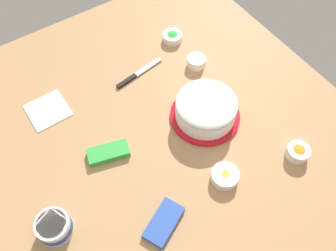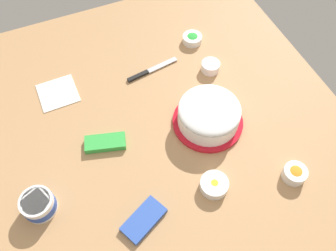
{
  "view_description": "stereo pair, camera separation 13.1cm",
  "coord_description": "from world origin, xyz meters",
  "px_view_note": "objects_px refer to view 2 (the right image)",
  "views": [
    {
      "loc": [
        -0.31,
        -0.61,
        1.14
      ],
      "look_at": [
        0.08,
        -0.01,
        0.04
      ],
      "focal_mm": 37.99,
      "sensor_mm": 36.0,
      "label": 1
    },
    {
      "loc": [
        -0.19,
        -0.67,
        1.14
      ],
      "look_at": [
        0.08,
        -0.01,
        0.04
      ],
      "focal_mm": 37.99,
      "sensor_mm": 36.0,
      "label": 2
    }
  ],
  "objects_px": {
    "sprinkle_bowl_yellow": "(214,185)",
    "frosting_tub": "(38,204)",
    "candy_box_upper": "(105,143)",
    "spreading_knife": "(148,71)",
    "candy_box_lower": "(144,220)",
    "paper_napkin": "(58,93)",
    "sprinkle_bowl_orange": "(295,173)",
    "sprinkle_bowl_green": "(192,38)",
    "sprinkle_bowl_pink": "(211,66)",
    "frosted_cake": "(209,115)"
  },
  "relations": [
    {
      "from": "sprinkle_bowl_yellow",
      "to": "frosting_tub",
      "type": "bearing_deg",
      "value": 164.48
    },
    {
      "from": "frosting_tub",
      "to": "candy_box_upper",
      "type": "xyz_separation_m",
      "value": [
        0.27,
        0.15,
        -0.02
      ]
    },
    {
      "from": "frosting_tub",
      "to": "sprinkle_bowl_yellow",
      "type": "bearing_deg",
      "value": -15.52
    },
    {
      "from": "frosting_tub",
      "to": "spreading_knife",
      "type": "bearing_deg",
      "value": 37.53
    },
    {
      "from": "spreading_knife",
      "to": "candy_box_upper",
      "type": "height_order",
      "value": "candy_box_upper"
    },
    {
      "from": "candy_box_lower",
      "to": "paper_napkin",
      "type": "distance_m",
      "value": 0.64
    },
    {
      "from": "paper_napkin",
      "to": "sprinkle_bowl_orange",
      "type": "bearing_deg",
      "value": -45.53
    },
    {
      "from": "frosting_tub",
      "to": "candy_box_lower",
      "type": "xyz_separation_m",
      "value": [
        0.3,
        -0.17,
        -0.03
      ]
    },
    {
      "from": "candy_box_upper",
      "to": "candy_box_lower",
      "type": "bearing_deg",
      "value": -69.66
    },
    {
      "from": "frosting_tub",
      "to": "sprinkle_bowl_yellow",
      "type": "distance_m",
      "value": 0.58
    },
    {
      "from": "frosting_tub",
      "to": "sprinkle_bowl_green",
      "type": "height_order",
      "value": "frosting_tub"
    },
    {
      "from": "candy_box_lower",
      "to": "sprinkle_bowl_pink",
      "type": "bearing_deg",
      "value": 19.35
    },
    {
      "from": "frosting_tub",
      "to": "paper_napkin",
      "type": "relative_size",
      "value": 0.73
    },
    {
      "from": "frosting_tub",
      "to": "sprinkle_bowl_pink",
      "type": "distance_m",
      "value": 0.85
    },
    {
      "from": "sprinkle_bowl_green",
      "to": "candy_box_upper",
      "type": "relative_size",
      "value": 0.58
    },
    {
      "from": "sprinkle_bowl_pink",
      "to": "candy_box_upper",
      "type": "height_order",
      "value": "sprinkle_bowl_pink"
    },
    {
      "from": "frosting_tub",
      "to": "candy_box_lower",
      "type": "relative_size",
      "value": 0.74
    },
    {
      "from": "sprinkle_bowl_yellow",
      "to": "sprinkle_bowl_pink",
      "type": "relative_size",
      "value": 1.25
    },
    {
      "from": "frosted_cake",
      "to": "sprinkle_bowl_green",
      "type": "bearing_deg",
      "value": 72.64
    },
    {
      "from": "sprinkle_bowl_orange",
      "to": "sprinkle_bowl_pink",
      "type": "relative_size",
      "value": 1.06
    },
    {
      "from": "candy_box_lower",
      "to": "candy_box_upper",
      "type": "height_order",
      "value": "candy_box_upper"
    },
    {
      "from": "sprinkle_bowl_yellow",
      "to": "frosted_cake",
      "type": "bearing_deg",
      "value": 68.06
    },
    {
      "from": "sprinkle_bowl_pink",
      "to": "paper_napkin",
      "type": "distance_m",
      "value": 0.64
    },
    {
      "from": "frosting_tub",
      "to": "sprinkle_bowl_yellow",
      "type": "xyz_separation_m",
      "value": [
        0.56,
        -0.16,
        -0.02
      ]
    },
    {
      "from": "sprinkle_bowl_green",
      "to": "sprinkle_bowl_pink",
      "type": "distance_m",
      "value": 0.18
    },
    {
      "from": "frosting_tub",
      "to": "frosted_cake",
      "type": "bearing_deg",
      "value": 7.76
    },
    {
      "from": "frosted_cake",
      "to": "candy_box_upper",
      "type": "xyz_separation_m",
      "value": [
        -0.39,
        0.06,
        -0.04
      ]
    },
    {
      "from": "paper_napkin",
      "to": "spreading_knife",
      "type": "bearing_deg",
      "value": -5.87
    },
    {
      "from": "spreading_knife",
      "to": "sprinkle_bowl_pink",
      "type": "bearing_deg",
      "value": -19.78
    },
    {
      "from": "sprinkle_bowl_yellow",
      "to": "sprinkle_bowl_pink",
      "type": "bearing_deg",
      "value": 64.61
    },
    {
      "from": "sprinkle_bowl_orange",
      "to": "sprinkle_bowl_yellow",
      "type": "bearing_deg",
      "value": 165.3
    },
    {
      "from": "frosted_cake",
      "to": "candy_box_lower",
      "type": "xyz_separation_m",
      "value": [
        -0.36,
        -0.26,
        -0.04
      ]
    },
    {
      "from": "sprinkle_bowl_orange",
      "to": "candy_box_upper",
      "type": "xyz_separation_m",
      "value": [
        -0.56,
        0.38,
        -0.01
      ]
    },
    {
      "from": "spreading_knife",
      "to": "frosted_cake",
      "type": "bearing_deg",
      "value": -70.23
    },
    {
      "from": "frosting_tub",
      "to": "sprinkle_bowl_orange",
      "type": "height_order",
      "value": "frosting_tub"
    },
    {
      "from": "spreading_knife",
      "to": "sprinkle_bowl_green",
      "type": "distance_m",
      "value": 0.27
    },
    {
      "from": "sprinkle_bowl_yellow",
      "to": "candy_box_upper",
      "type": "xyz_separation_m",
      "value": [
        -0.29,
        0.31,
        -0.01
      ]
    },
    {
      "from": "sprinkle_bowl_pink",
      "to": "sprinkle_bowl_green",
      "type": "bearing_deg",
      "value": 89.71
    },
    {
      "from": "sprinkle_bowl_pink",
      "to": "paper_napkin",
      "type": "xyz_separation_m",
      "value": [
        -0.62,
        0.13,
        -0.02
      ]
    },
    {
      "from": "frosting_tub",
      "to": "sprinkle_bowl_orange",
      "type": "xyz_separation_m",
      "value": [
        0.83,
        -0.23,
        -0.01
      ]
    },
    {
      "from": "sprinkle_bowl_pink",
      "to": "frosting_tub",
      "type": "bearing_deg",
      "value": -157.49
    },
    {
      "from": "frosted_cake",
      "to": "spreading_knife",
      "type": "xyz_separation_m",
      "value": [
        -0.12,
        0.33,
        -0.05
      ]
    },
    {
      "from": "sprinkle_bowl_green",
      "to": "candy_box_upper",
      "type": "xyz_separation_m",
      "value": [
        -0.52,
        -0.36,
        -0.01
      ]
    },
    {
      "from": "sprinkle_bowl_yellow",
      "to": "sprinkle_bowl_green",
      "type": "bearing_deg",
      "value": 70.92
    },
    {
      "from": "sprinkle_bowl_orange",
      "to": "candy_box_lower",
      "type": "bearing_deg",
      "value": 174.04
    },
    {
      "from": "paper_napkin",
      "to": "sprinkle_bowl_pink",
      "type": "bearing_deg",
      "value": -11.56
    },
    {
      "from": "sprinkle_bowl_green",
      "to": "sprinkle_bowl_pink",
      "type": "xyz_separation_m",
      "value": [
        -0.0,
        -0.18,
        0.0
      ]
    },
    {
      "from": "frosted_cake",
      "to": "sprinkle_bowl_pink",
      "type": "xyz_separation_m",
      "value": [
        0.13,
        0.24,
        -0.03
      ]
    },
    {
      "from": "sprinkle_bowl_yellow",
      "to": "sprinkle_bowl_pink",
      "type": "distance_m",
      "value": 0.53
    },
    {
      "from": "sprinkle_bowl_orange",
      "to": "frosted_cake",
      "type": "bearing_deg",
      "value": 118.88
    }
  ]
}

